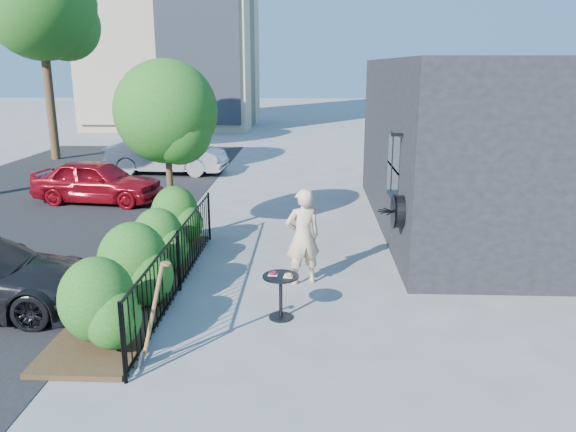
{
  "coord_description": "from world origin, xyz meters",
  "views": [
    {
      "loc": [
        0.79,
        -9.15,
        3.85
      ],
      "look_at": [
        0.38,
        0.68,
        1.2
      ],
      "focal_mm": 35.0,
      "sensor_mm": 36.0,
      "label": 1
    }
  ],
  "objects_px": {
    "patio_tree": "(169,118)",
    "woman": "(303,237)",
    "shovel": "(151,320)",
    "street_tree_far": "(42,11)",
    "cafe_table": "(281,289)",
    "car_red": "(97,181)",
    "car_silver": "(167,154)"
  },
  "relations": [
    {
      "from": "patio_tree",
      "to": "cafe_table",
      "type": "height_order",
      "value": "patio_tree"
    },
    {
      "from": "patio_tree",
      "to": "shovel",
      "type": "distance_m",
      "value": 5.82
    },
    {
      "from": "woman",
      "to": "shovel",
      "type": "relative_size",
      "value": 1.17
    },
    {
      "from": "car_red",
      "to": "patio_tree",
      "type": "bearing_deg",
      "value": -131.94
    },
    {
      "from": "cafe_table",
      "to": "patio_tree",
      "type": "bearing_deg",
      "value": 124.1
    },
    {
      "from": "patio_tree",
      "to": "cafe_table",
      "type": "xyz_separation_m",
      "value": [
        2.58,
        -3.81,
        -2.27
      ]
    },
    {
      "from": "shovel",
      "to": "street_tree_far",
      "type": "bearing_deg",
      "value": 117.69
    },
    {
      "from": "patio_tree",
      "to": "woman",
      "type": "bearing_deg",
      "value": -38.56
    },
    {
      "from": "street_tree_far",
      "to": "shovel",
      "type": "height_order",
      "value": "street_tree_far"
    },
    {
      "from": "patio_tree",
      "to": "cafe_table",
      "type": "bearing_deg",
      "value": -55.9
    },
    {
      "from": "woman",
      "to": "car_red",
      "type": "xyz_separation_m",
      "value": [
        -6.01,
        5.98,
        -0.25
      ]
    },
    {
      "from": "patio_tree",
      "to": "street_tree_far",
      "type": "xyz_separation_m",
      "value": [
        -7.7,
        11.2,
        3.15
      ]
    },
    {
      "from": "patio_tree",
      "to": "woman",
      "type": "height_order",
      "value": "patio_tree"
    },
    {
      "from": "street_tree_far",
      "to": "car_red",
      "type": "xyz_separation_m",
      "value": [
        4.59,
        -7.52,
        -5.29
      ]
    },
    {
      "from": "street_tree_far",
      "to": "car_red",
      "type": "distance_m",
      "value": 10.28
    },
    {
      "from": "patio_tree",
      "to": "woman",
      "type": "distance_m",
      "value": 4.15
    },
    {
      "from": "street_tree_far",
      "to": "shovel",
      "type": "relative_size",
      "value": 5.52
    },
    {
      "from": "street_tree_far",
      "to": "shovel",
      "type": "bearing_deg",
      "value": -62.31
    },
    {
      "from": "car_silver",
      "to": "car_red",
      "type": "bearing_deg",
      "value": 172.36
    },
    {
      "from": "patio_tree",
      "to": "car_red",
      "type": "relative_size",
      "value": 1.07
    },
    {
      "from": "woman",
      "to": "car_red",
      "type": "height_order",
      "value": "woman"
    },
    {
      "from": "cafe_table",
      "to": "shovel",
      "type": "xyz_separation_m",
      "value": [
        -1.6,
        -1.53,
        0.17
      ]
    },
    {
      "from": "patio_tree",
      "to": "cafe_table",
      "type": "distance_m",
      "value": 5.13
    },
    {
      "from": "woman",
      "to": "car_red",
      "type": "bearing_deg",
      "value": -64.54
    },
    {
      "from": "shovel",
      "to": "cafe_table",
      "type": "bearing_deg",
      "value": 43.74
    },
    {
      "from": "cafe_table",
      "to": "shovel",
      "type": "height_order",
      "value": "shovel"
    },
    {
      "from": "patio_tree",
      "to": "car_red",
      "type": "xyz_separation_m",
      "value": [
        -3.11,
        3.68,
        -2.14
      ]
    },
    {
      "from": "patio_tree",
      "to": "shovel",
      "type": "height_order",
      "value": "patio_tree"
    },
    {
      "from": "street_tree_far",
      "to": "car_silver",
      "type": "xyz_separation_m",
      "value": [
        5.47,
        -2.97,
        -5.21
      ]
    },
    {
      "from": "car_red",
      "to": "street_tree_far",
      "type": "bearing_deg",
      "value": 39.2
    },
    {
      "from": "car_red",
      "to": "car_silver",
      "type": "height_order",
      "value": "car_silver"
    },
    {
      "from": "patio_tree",
      "to": "shovel",
      "type": "relative_size",
      "value": 2.63
    }
  ]
}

